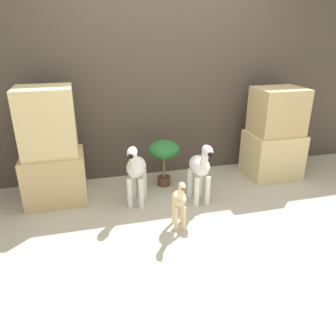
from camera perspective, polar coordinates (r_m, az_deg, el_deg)
name	(u,v)px	position (r m, az deg, el deg)	size (l,w,h in m)	color
ground_plane	(197,227)	(3.25, 5.10, -10.15)	(14.00, 14.00, 0.00)	#B2A88E
wall_back	(162,88)	(4.13, -1.04, 13.71)	(6.40, 0.08, 2.20)	#473D33
rock_pillar_left	(51,151)	(3.69, -19.66, 2.79)	(0.65, 0.53, 1.25)	tan
rock_pillar_right	(274,136)	(4.34, 18.06, 5.34)	(0.65, 0.53, 1.13)	#DBC184
zebra_right	(200,168)	(3.51, 5.64, 0.03)	(0.21, 0.49, 0.72)	white
zebra_left	(136,169)	(3.48, -5.60, -0.24)	(0.30, 0.50, 0.72)	white
giraffe_figurine	(179,200)	(3.08, 1.99, -5.61)	(0.16, 0.31, 0.54)	beige
potted_palm_front	(164,152)	(3.88, -0.73, 2.77)	(0.37, 0.37, 0.57)	#513323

